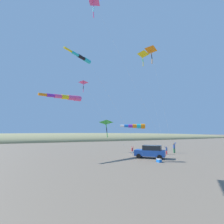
# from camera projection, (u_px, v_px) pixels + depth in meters

# --- Properties ---
(ground_plane) EXTENTS (600.00, 600.00, 0.00)m
(ground_plane) POSITION_uv_depth(u_px,v_px,m) (151.00, 155.00, 26.42)
(ground_plane) COLOR #756654
(dune_ridge_grassy) EXTENTS (28.00, 240.00, 7.00)m
(dune_ridge_grassy) POSITION_uv_depth(u_px,v_px,m) (79.00, 140.00, 76.04)
(dune_ridge_grassy) COLOR #938E60
(dune_ridge_grassy) RESTS_ON ground_plane
(parked_car) EXTENTS (4.42, 4.28, 1.85)m
(parked_car) POSITION_uv_depth(u_px,v_px,m) (150.00, 151.00, 22.95)
(parked_car) COLOR #1E479E
(parked_car) RESTS_ON ground_plane
(cooler_box) EXTENTS (0.62, 0.42, 0.42)m
(cooler_box) POSITION_uv_depth(u_px,v_px,m) (159.00, 161.00, 19.73)
(cooler_box) COLOR blue
(cooler_box) RESTS_ON ground_plane
(person_adult_flyer) EXTENTS (0.58, 0.66, 1.90)m
(person_adult_flyer) POSITION_uv_depth(u_px,v_px,m) (174.00, 147.00, 28.97)
(person_adult_flyer) COLOR #3D7F51
(person_adult_flyer) RESTS_ON ground_plane
(person_child_green_jacket) EXTENTS (0.44, 0.51, 1.44)m
(person_child_green_jacket) POSITION_uv_depth(u_px,v_px,m) (166.00, 150.00, 26.92)
(person_child_green_jacket) COLOR #B72833
(person_child_green_jacket) RESTS_ON ground_plane
(person_child_grey_jacket) EXTENTS (0.49, 0.50, 1.39)m
(person_child_grey_jacket) POSITION_uv_depth(u_px,v_px,m) (132.00, 150.00, 26.44)
(person_child_grey_jacket) COLOR silver
(person_child_grey_jacket) RESTS_ON ground_plane
(person_bystander_far) EXTENTS (0.32, 0.40, 1.32)m
(person_bystander_far) POSITION_uv_depth(u_px,v_px,m) (156.00, 148.00, 29.71)
(person_bystander_far) COLOR #3D7F51
(person_bystander_far) RESTS_ON ground_plane
(kite_windsock_striped_overhead) EXTENTS (5.95, 11.57, 4.92)m
(kite_windsock_striped_overhead) POSITION_uv_depth(u_px,v_px,m) (136.00, 126.00, 21.66)
(kite_windsock_striped_overhead) COLOR orange
(kite_windsock_striped_overhead) RESTS_ON ground_plane
(kite_delta_white_trailing) EXTENTS (6.60, 7.24, 13.33)m
(kite_delta_white_trailing) POSITION_uv_depth(u_px,v_px,m) (84.00, 83.00, 29.32)
(kite_delta_white_trailing) COLOR #EF4C93
(kite_delta_white_trailing) RESTS_ON ground_plane
(kite_windsock_green_low_center) EXTENTS (4.50, 18.21, 9.96)m
(kite_windsock_green_low_center) POSITION_uv_depth(u_px,v_px,m) (67.00, 97.00, 25.29)
(kite_windsock_green_low_center) COLOR #EF4C93
(kite_windsock_green_low_center) RESTS_ON ground_plane
(kite_delta_yellow_midlevel) EXTENTS (5.02, 8.80, 16.36)m
(kite_delta_yellow_midlevel) POSITION_uv_depth(u_px,v_px,m) (151.00, 50.00, 23.36)
(kite_delta_yellow_midlevel) COLOR orange
(kite_delta_yellow_midlevel) RESTS_ON ground_plane
(kite_windsock_blue_topmost) EXTENTS (5.18, 11.90, 11.23)m
(kite_windsock_blue_topmost) POSITION_uv_depth(u_px,v_px,m) (82.00, 58.00, 15.28)
(kite_windsock_blue_topmost) COLOR #1EB7C6
(kite_windsock_blue_topmost) RESTS_ON ground_plane
(kite_delta_checkered_midright) EXTENTS (3.11, 3.80, 20.42)m
(kite_delta_checkered_midright) POSITION_uv_depth(u_px,v_px,m) (143.00, 55.00, 32.68)
(kite_delta_checkered_midright) COLOR yellow
(kite_delta_checkered_midright) RESTS_ON ground_plane
(kite_delta_red_high_left) EXTENTS (6.47, 9.17, 6.28)m
(kite_delta_red_high_left) POSITION_uv_depth(u_px,v_px,m) (106.00, 122.00, 31.32)
(kite_delta_red_high_left) COLOR green
(kite_delta_red_high_left) RESTS_ON ground_plane
(kite_delta_magenta_far_left) EXTENTS (2.76, 14.48, 21.09)m
(kite_delta_magenta_far_left) POSITION_uv_depth(u_px,v_px,m) (94.00, 1.00, 20.34)
(kite_delta_magenta_far_left) COLOR #EF4C93
(kite_delta_magenta_far_left) RESTS_ON ground_plane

